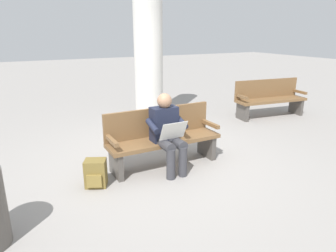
{
  "coord_description": "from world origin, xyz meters",
  "views": [
    {
      "loc": [
        2.02,
        4.03,
        2.06
      ],
      "look_at": [
        0.02,
        0.15,
        0.7
      ],
      "focal_mm": 33.01,
      "sensor_mm": 36.0,
      "label": 1
    }
  ],
  "objects_px": {
    "person_seated": "(167,131)",
    "backpack": "(96,173)",
    "bench_far": "(269,98)",
    "support_pillar": "(148,29)",
    "bench_near": "(162,137)"
  },
  "relations": [
    {
      "from": "person_seated",
      "to": "bench_far",
      "type": "relative_size",
      "value": 0.64
    },
    {
      "from": "bench_near",
      "to": "backpack",
      "type": "height_order",
      "value": "bench_near"
    },
    {
      "from": "person_seated",
      "to": "backpack",
      "type": "bearing_deg",
      "value": -0.3
    },
    {
      "from": "support_pillar",
      "to": "bench_near",
      "type": "bearing_deg",
      "value": 70.84
    },
    {
      "from": "person_seated",
      "to": "support_pillar",
      "type": "height_order",
      "value": "support_pillar"
    },
    {
      "from": "person_seated",
      "to": "bench_far",
      "type": "height_order",
      "value": "person_seated"
    },
    {
      "from": "backpack",
      "to": "support_pillar",
      "type": "distance_m",
      "value": 3.74
    },
    {
      "from": "bench_far",
      "to": "support_pillar",
      "type": "xyz_separation_m",
      "value": [
        2.83,
        -0.93,
        1.63
      ]
    },
    {
      "from": "person_seated",
      "to": "support_pillar",
      "type": "xyz_separation_m",
      "value": [
        -0.84,
        -2.56,
        1.46
      ]
    },
    {
      "from": "bench_far",
      "to": "backpack",
      "type": "bearing_deg",
      "value": 25.88
    },
    {
      "from": "support_pillar",
      "to": "person_seated",
      "type": "bearing_deg",
      "value": 71.83
    },
    {
      "from": "bench_near",
      "to": "support_pillar",
      "type": "height_order",
      "value": "support_pillar"
    },
    {
      "from": "person_seated",
      "to": "backpack",
      "type": "xyz_separation_m",
      "value": [
        1.11,
        0.01,
        -0.44
      ]
    },
    {
      "from": "bench_near",
      "to": "backpack",
      "type": "bearing_deg",
      "value": 11.22
    },
    {
      "from": "bench_far",
      "to": "support_pillar",
      "type": "distance_m",
      "value": 3.4
    }
  ]
}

